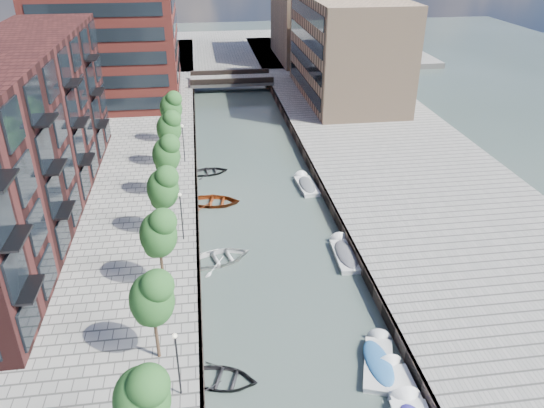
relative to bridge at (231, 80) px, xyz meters
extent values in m
plane|color=#38473F|center=(0.00, -32.00, -1.39)|extent=(300.00, 300.00, 0.00)
cube|color=gray|center=(16.00, -32.00, -0.89)|extent=(20.00, 140.00, 1.00)
cube|color=#332823|center=(-6.10, -32.00, -0.89)|extent=(0.25, 140.00, 1.00)
cube|color=#332823|center=(6.10, -32.00, -0.89)|extent=(0.25, 140.00, 1.00)
cube|color=gray|center=(0.00, 28.00, -0.89)|extent=(80.00, 40.00, 1.00)
cube|color=black|center=(-20.00, -42.00, 6.61)|extent=(8.00, 38.00, 14.00)
cube|color=tan|center=(16.00, -10.00, 6.61)|extent=(12.00, 25.00, 14.00)
cube|color=tan|center=(16.00, 16.00, 7.61)|extent=(12.00, 20.00, 16.00)
cube|color=gray|center=(0.00, 0.00, -0.09)|extent=(13.00, 6.00, 0.60)
cube|color=#332823|center=(0.00, -2.80, 0.51)|extent=(13.00, 0.40, 0.80)
cube|color=#332823|center=(0.00, 2.80, 0.51)|extent=(13.00, 0.40, 0.80)
ellipsoid|color=#1E501F|center=(-8.50, -68.00, 3.93)|extent=(2.50, 2.50, 3.25)
cylinder|color=#382619|center=(-8.50, -61.00, 1.21)|extent=(0.20, 0.20, 3.20)
ellipsoid|color=#1E501F|center=(-8.50, -61.00, 3.93)|extent=(2.50, 2.50, 3.25)
cylinder|color=#382619|center=(-8.50, -54.00, 1.21)|extent=(0.20, 0.20, 3.20)
ellipsoid|color=#1E501F|center=(-8.50, -54.00, 3.93)|extent=(2.50, 2.50, 3.25)
cylinder|color=#382619|center=(-8.50, -47.00, 1.21)|extent=(0.20, 0.20, 3.20)
ellipsoid|color=#1E501F|center=(-8.50, -47.00, 3.93)|extent=(2.50, 2.50, 3.25)
cylinder|color=#382619|center=(-8.50, -40.00, 1.21)|extent=(0.20, 0.20, 3.20)
ellipsoid|color=#1E501F|center=(-8.50, -40.00, 3.93)|extent=(2.50, 2.50, 3.25)
cylinder|color=#382619|center=(-8.50, -33.00, 1.21)|extent=(0.20, 0.20, 3.20)
ellipsoid|color=#1E501F|center=(-8.50, -33.00, 3.93)|extent=(2.50, 2.50, 3.25)
cylinder|color=#382619|center=(-8.50, -26.00, 1.21)|extent=(0.20, 0.20, 3.20)
ellipsoid|color=#1E501F|center=(-8.50, -26.00, 3.93)|extent=(2.50, 2.50, 3.25)
cylinder|color=black|center=(-7.20, -64.00, 1.61)|extent=(0.10, 0.10, 4.00)
sphere|color=#FFF2CC|center=(-7.20, -64.00, 3.61)|extent=(0.24, 0.24, 0.24)
cylinder|color=black|center=(-7.20, -48.00, 1.61)|extent=(0.10, 0.10, 4.00)
sphere|color=#FFF2CC|center=(-7.20, -48.00, 3.61)|extent=(0.24, 0.24, 0.24)
cylinder|color=black|center=(-7.20, -32.00, 1.61)|extent=(0.10, 0.10, 4.00)
sphere|color=#FFF2CC|center=(-7.20, -32.00, 3.61)|extent=(0.24, 0.24, 0.24)
imported|color=black|center=(-4.93, -62.54, -1.39)|extent=(4.86, 4.10, 0.86)
imported|color=maroon|center=(-4.49, -40.33, -1.39)|extent=(5.43, 4.28, 1.02)
imported|color=silver|center=(-4.44, -50.05, -1.39)|extent=(5.73, 4.75, 1.03)
imported|color=black|center=(-4.70, -33.21, -1.39)|extent=(4.38, 3.39, 0.83)
cone|color=white|center=(4.90, -65.72, -1.28)|extent=(1.96, 1.15, 1.88)
cube|color=silver|center=(5.40, -51.11, -1.34)|extent=(1.78, 4.47, 0.62)
cube|color=silver|center=(5.40, -51.11, -1.01)|extent=(1.86, 4.57, 0.10)
cone|color=silver|center=(5.47, -48.90, -1.29)|extent=(1.66, 0.92, 1.63)
ellipsoid|color=#4E4F55|center=(5.40, -51.11, -0.96)|extent=(1.67, 4.08, 0.54)
cube|color=white|center=(4.95, -65.27, -1.34)|extent=(1.63, 4.41, 0.62)
cube|color=white|center=(4.95, -65.27, -1.01)|extent=(1.71, 4.51, 0.10)
cone|color=white|center=(4.95, -63.06, -1.29)|extent=(1.63, 0.86, 1.63)
cube|color=silver|center=(4.25, -62.73, -1.34)|extent=(2.84, 4.50, 0.60)
cube|color=silver|center=(4.25, -62.73, -1.02)|extent=(2.94, 4.61, 0.09)
cone|color=silver|center=(4.93, -60.73, -1.30)|extent=(1.74, 1.29, 1.56)
ellipsoid|color=#225B9C|center=(4.25, -62.73, -0.98)|extent=(2.64, 4.12, 0.51)
cube|color=silver|center=(4.85, -38.20, -1.34)|extent=(1.84, 4.31, 0.60)
cube|color=silver|center=(4.85, -38.20, -1.02)|extent=(1.92, 4.40, 0.09)
cone|color=silver|center=(4.71, -36.10, -1.30)|extent=(1.61, 0.93, 1.56)
ellipsoid|color=#55585C|center=(4.85, -38.20, -0.98)|extent=(1.72, 3.94, 0.51)
imported|color=silver|center=(11.73, -6.07, 0.27)|extent=(2.70, 4.16, 1.32)
camera|label=1|loc=(-5.19, -84.95, 21.80)|focal=35.00mm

